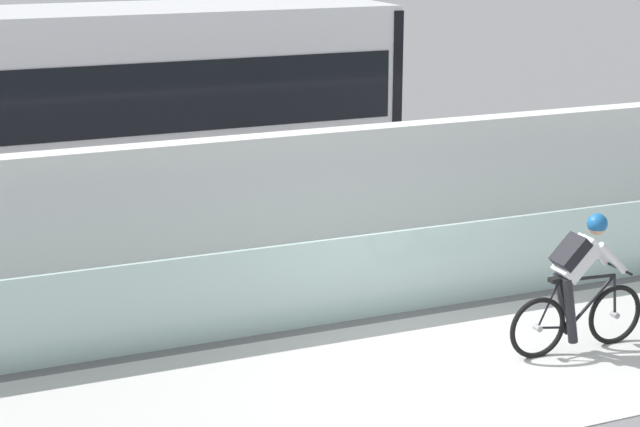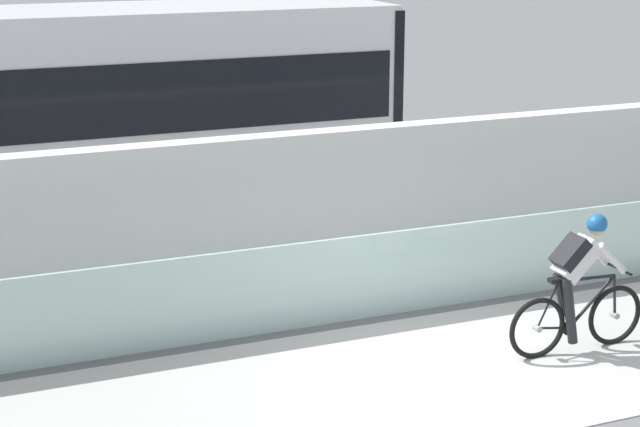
% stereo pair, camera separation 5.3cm
% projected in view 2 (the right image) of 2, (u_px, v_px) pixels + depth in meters
% --- Properties ---
extents(ground_plane, '(200.00, 200.00, 0.00)m').
position_uv_depth(ground_plane, '(461.00, 372.00, 11.41)').
color(ground_plane, slate).
extents(bike_path_deck, '(32.00, 3.20, 0.01)m').
position_uv_depth(bike_path_deck, '(461.00, 371.00, 11.41)').
color(bike_path_deck, beige).
rests_on(bike_path_deck, ground).
extents(glass_parapet, '(32.00, 0.05, 1.07)m').
position_uv_depth(glass_parapet, '(388.00, 274.00, 12.91)').
color(glass_parapet, silver).
rests_on(glass_parapet, ground).
extents(concrete_barrier_wall, '(32.00, 0.36, 2.00)m').
position_uv_depth(concrete_barrier_wall, '(331.00, 202.00, 14.38)').
color(concrete_barrier_wall, white).
rests_on(concrete_barrier_wall, ground).
extents(tram_rail_near, '(32.00, 0.08, 0.01)m').
position_uv_depth(tram_rail_near, '(271.00, 224.00, 16.86)').
color(tram_rail_near, '#595654').
rests_on(tram_rail_near, ground).
extents(tram_rail_far, '(32.00, 0.08, 0.01)m').
position_uv_depth(tram_rail_far, '(243.00, 202.00, 18.14)').
color(tram_rail_far, '#595654').
rests_on(tram_rail_far, ground).
extents(tram, '(11.06, 2.54, 3.81)m').
position_uv_depth(tram, '(35.00, 116.00, 15.71)').
color(tram, silver).
rests_on(tram, ground).
extents(cyclist_on_bike, '(1.77, 0.58, 1.61)m').
position_uv_depth(cyclist_on_bike, '(579.00, 285.00, 11.73)').
color(cyclist_on_bike, black).
rests_on(cyclist_on_bike, ground).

